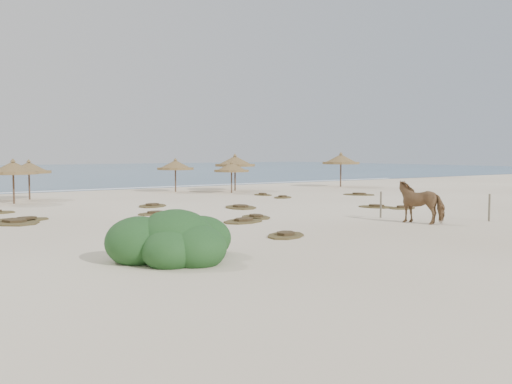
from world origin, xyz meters
TOP-DOWN VIEW (x-y plane):
  - ground at (0.00, 0.00)m, footprint 160.00×160.00m
  - foam_line at (0.00, 26.00)m, footprint 70.00×0.60m
  - palapa_1 at (-6.58, 18.90)m, footprint 3.51×3.51m
  - palapa_2 at (-8.09, 16.24)m, footprint 3.64×3.64m
  - palapa_3 at (4.35, 19.85)m, footprint 3.08×3.08m
  - palapa_4 at (8.88, 18.46)m, footprint 3.33×3.33m
  - palapa_5 at (7.25, 16.42)m, footprint 2.98×2.98m
  - palapa_6 at (19.23, 17.34)m, footprint 3.85×3.85m
  - horse at (4.19, -3.45)m, footprint 1.69×2.35m
  - fence_post_near at (7.10, -4.82)m, footprint 0.12×0.12m
  - fence_post_far at (4.17, -1.17)m, footprint 0.11×0.11m
  - bush at (-8.39, -5.03)m, footprint 3.74×3.29m
  - scrub_1 at (-10.15, 6.65)m, footprint 2.10×3.11m
  - scrub_2 at (-0.56, 2.15)m, footprint 1.73×2.18m
  - scrub_3 at (1.49, 6.55)m, footprint 2.34×2.92m
  - scrub_4 at (7.75, 2.44)m, footprint 2.00×2.35m
  - scrub_5 at (13.58, 9.50)m, footprint 2.44×2.72m
  - scrub_7 at (7.58, 10.63)m, footprint 2.09×2.00m
  - scrub_9 at (-1.87, 1.23)m, footprint 2.65×2.24m
  - scrub_10 at (7.82, 13.22)m, footprint 1.17×1.64m
  - scrub_11 at (-3.01, -3.21)m, footprint 2.32×2.18m
  - scrub_12 at (8.45, 1.17)m, footprint 1.85×1.32m
  - scrub_13 at (-2.09, 10.10)m, footprint 2.58×2.72m
  - scrub_14 at (-3.72, 6.26)m, footprint 2.05×1.50m
  - scrub_15 at (-9.51, 7.21)m, footprint 2.24×1.69m

SIDE VIEW (x-z plane):
  - ground at x=0.00m, z-range 0.00..0.00m
  - foam_line at x=0.00m, z-range 0.00..0.01m
  - scrub_5 at x=13.58m, z-range -0.03..0.13m
  - scrub_12 at x=8.45m, z-range -0.03..0.13m
  - scrub_1 at x=-10.15m, z-range -0.03..0.13m
  - scrub_2 at x=-0.56m, z-range -0.03..0.13m
  - scrub_3 at x=1.49m, z-range -0.03..0.13m
  - scrub_7 at x=7.58m, z-range -0.03..0.13m
  - scrub_13 at x=-2.09m, z-range -0.03..0.13m
  - scrub_15 at x=-9.51m, z-range -0.03..0.13m
  - scrub_4 at x=7.75m, z-range -0.03..0.13m
  - scrub_9 at x=-1.87m, z-range -0.03..0.13m
  - scrub_11 at x=-3.01m, z-range -0.03..0.13m
  - scrub_14 at x=-3.72m, z-range -0.03..0.13m
  - scrub_10 at x=7.82m, z-range -0.03..0.13m
  - bush at x=-8.39m, z-range -0.29..1.39m
  - fence_post_near at x=7.10m, z-range 0.00..1.21m
  - fence_post_far at x=4.17m, z-range 0.00..1.23m
  - horse at x=4.19m, z-range 0.00..1.81m
  - palapa_5 at x=7.25m, z-range 0.67..3.09m
  - palapa_1 at x=-6.58m, z-range 0.72..3.32m
  - palapa_3 at x=4.35m, z-range 0.72..3.33m
  - palapa_2 at x=-8.09m, z-range 0.74..3.42m
  - palapa_4 at x=8.88m, z-range 0.81..3.76m
  - palapa_6 at x=19.23m, z-range 0.85..3.91m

